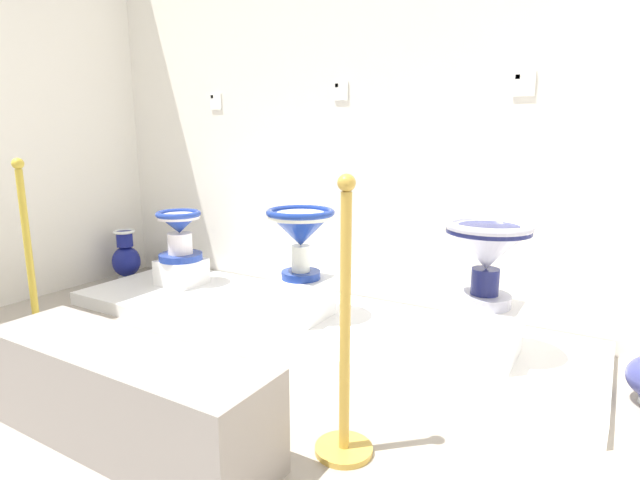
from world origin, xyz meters
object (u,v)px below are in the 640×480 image
at_px(antique_toilet_pale_glazed, 487,248).
at_px(info_placard_first, 216,101).
at_px(info_placard_third, 524,84).
at_px(stanchion_post_near_left, 32,285).
at_px(antique_toilet_slender_white, 300,229).
at_px(plinth_block_pale_glazed, 482,331).
at_px(plinth_block_leftmost, 182,272).
at_px(stanchion_post_near_right, 345,364).
at_px(info_placard_second, 341,91).
at_px(plinth_block_slender_white, 301,298).
at_px(decorative_vase_companion, 126,258).
at_px(museum_bench, 125,396).
at_px(antique_toilet_leftmost, 179,230).

height_order(antique_toilet_pale_glazed, info_placard_first, info_placard_first).
xyz_separation_m(info_placard_third, stanchion_post_near_left, (-2.34, -1.47, -1.12)).
bearing_deg(info_placard_third, antique_toilet_slender_white, -152.74).
xyz_separation_m(plinth_block_pale_glazed, info_placard_first, (-2.20, 0.56, 1.21)).
bearing_deg(plinth_block_leftmost, stanchion_post_near_left, -95.41).
relative_size(antique_toilet_pale_glazed, stanchion_post_near_right, 0.40).
xyz_separation_m(plinth_block_leftmost, stanchion_post_near_left, (-0.10, -1.05, 0.16)).
bearing_deg(info_placard_second, antique_toilet_pale_glazed, -26.60).
xyz_separation_m(plinth_block_slender_white, antique_toilet_pale_glazed, (1.08, 0.00, 0.44)).
xyz_separation_m(antique_toilet_slender_white, info_placard_second, (-0.04, 0.56, 0.83)).
xyz_separation_m(plinth_block_leftmost, decorative_vase_companion, (-0.70, 0.07, 0.00)).
bearing_deg(antique_toilet_slender_white, plinth_block_pale_glazed, 0.10).
height_order(info_placard_first, stanchion_post_near_right, info_placard_first).
bearing_deg(antique_toilet_pale_glazed, decorative_vase_companion, 175.98).
height_order(plinth_block_leftmost, stanchion_post_near_left, stanchion_post_near_left).
bearing_deg(decorative_vase_companion, stanchion_post_near_right, -23.37).
distance_m(plinth_block_pale_glazed, decorative_vase_companion, 2.94).
xyz_separation_m(plinth_block_slender_white, antique_toilet_slender_white, (0.00, 0.00, 0.43)).
bearing_deg(decorative_vase_companion, info_placard_second, 11.03).
relative_size(decorative_vase_companion, stanchion_post_near_right, 0.40).
height_order(plinth_block_slender_white, stanchion_post_near_right, stanchion_post_near_right).
distance_m(info_placard_second, stanchion_post_near_right, 2.05).
height_order(stanchion_post_near_left, museum_bench, stanchion_post_near_left).
xyz_separation_m(plinth_block_slender_white, stanchion_post_near_left, (-1.25, -0.91, 0.13)).
distance_m(info_placard_second, museum_bench, 2.27).
relative_size(antique_toilet_slender_white, plinth_block_pale_glazed, 1.21).
bearing_deg(antique_toilet_leftmost, antique_toilet_pale_glazed, -3.57).
relative_size(plinth_block_slender_white, antique_toilet_pale_glazed, 0.80).
xyz_separation_m(plinth_block_slender_white, museum_bench, (0.05, -1.32, -0.01)).
height_order(info_placard_second, decorative_vase_companion, info_placard_second).
bearing_deg(info_placard_second, plinth_block_leftmost, -159.24).
bearing_deg(info_placard_third, info_placard_second, -180.00).
height_order(info_placard_first, museum_bench, info_placard_first).
bearing_deg(antique_toilet_pale_glazed, antique_toilet_leftmost, 176.43).
height_order(info_placard_third, stanchion_post_near_right, info_placard_third).
bearing_deg(plinth_block_slender_white, antique_toilet_slender_white, 0.00).
bearing_deg(plinth_block_pale_glazed, antique_toilet_pale_glazed, 45.00).
bearing_deg(decorative_vase_companion, plinth_block_leftmost, -5.44).
distance_m(antique_toilet_pale_glazed, museum_bench, 1.74).
bearing_deg(decorative_vase_companion, antique_toilet_slender_white, -6.40).
distance_m(plinth_block_leftmost, antique_toilet_slender_white, 1.25).
bearing_deg(info_placard_second, antique_toilet_slender_white, -85.83).
distance_m(antique_toilet_slender_white, plinth_block_pale_glazed, 1.15).
bearing_deg(antique_toilet_slender_white, info_placard_third, 27.26).
distance_m(plinth_block_pale_glazed, stanchion_post_near_left, 2.50).
bearing_deg(plinth_block_pale_glazed, decorative_vase_companion, 175.98).
xyz_separation_m(antique_toilet_leftmost, info_placard_second, (1.11, 0.42, 0.96)).
relative_size(antique_toilet_slender_white, stanchion_post_near_right, 0.40).
relative_size(info_placard_second, stanchion_post_near_left, 0.11).
height_order(antique_toilet_slender_white, info_placard_second, info_placard_second).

